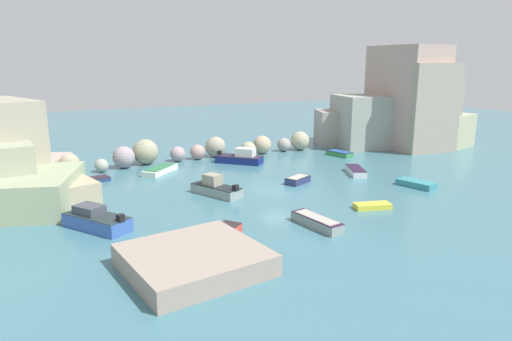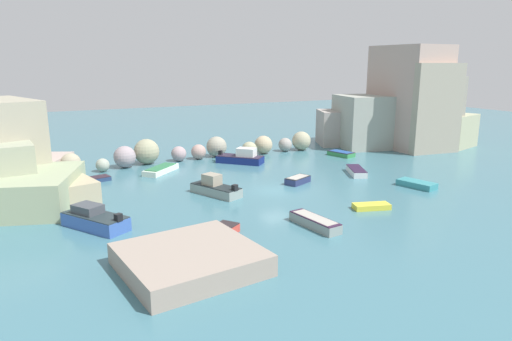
% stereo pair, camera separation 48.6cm
% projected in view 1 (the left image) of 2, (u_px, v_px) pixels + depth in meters
% --- Properties ---
extents(cove_water, '(160.00, 160.00, 0.00)m').
position_uv_depth(cove_water, '(276.00, 191.00, 39.28)').
color(cove_water, '#3F7180').
rests_on(cove_water, ground).
extents(cliff_headland_right, '(19.40, 15.39, 12.95)m').
position_uv_depth(cliff_headland_right, '(400.00, 113.00, 60.06)').
color(cliff_headland_right, '#9F9889').
rests_on(cliff_headland_right, ground).
extents(rock_breakwater, '(32.77, 4.09, 2.75)m').
position_uv_depth(rock_breakwater, '(177.00, 152.00, 50.48)').
color(rock_breakwater, '#A49085').
rests_on(rock_breakwater, ground).
extents(stone_dock, '(7.61, 7.33, 1.16)m').
position_uv_depth(stone_dock, '(194.00, 260.00, 24.11)').
color(stone_dock, gray).
rests_on(stone_dock, ground).
extents(channel_buoy, '(0.62, 0.62, 0.62)m').
position_uv_depth(channel_buoy, '(222.00, 160.00, 50.02)').
color(channel_buoy, '#E04C28').
rests_on(channel_buoy, cove_water).
extents(moored_boat_0, '(2.83, 2.18, 0.63)m').
position_uv_depth(moored_boat_0, '(298.00, 180.00, 41.62)').
color(moored_boat_0, navy).
rests_on(moored_boat_0, cove_water).
extents(moored_boat_1, '(3.34, 4.89, 1.71)m').
position_uv_depth(moored_boat_1, '(216.00, 188.00, 37.91)').
color(moored_boat_1, gray).
rests_on(moored_boat_1, cove_water).
extents(moored_boat_2, '(2.27, 3.56, 0.54)m').
position_uv_depth(moored_boat_2, '(416.00, 184.00, 40.47)').
color(moored_boat_2, teal).
rests_on(moored_boat_2, cove_water).
extents(moored_boat_3, '(2.45, 1.79, 0.43)m').
position_uv_depth(moored_boat_3, '(97.00, 179.00, 42.22)').
color(moored_boat_3, navy).
rests_on(moored_boat_3, cove_water).
extents(moored_boat_4, '(2.27, 3.36, 0.56)m').
position_uv_depth(moored_boat_4, '(340.00, 153.00, 53.97)').
color(moored_boat_4, '#338749').
rests_on(moored_boat_4, cove_water).
extents(moored_boat_5, '(4.13, 5.04, 1.53)m').
position_uv_depth(moored_boat_5, '(96.00, 220.00, 30.15)').
color(moored_boat_5, '#3A5EB0').
rests_on(moored_boat_5, cove_water).
extents(moored_boat_6, '(2.82, 3.98, 0.62)m').
position_uv_depth(moored_boat_6, '(356.00, 171.00, 45.13)').
color(moored_boat_6, silver).
rests_on(moored_boat_6, cove_water).
extents(moored_boat_7, '(1.68, 4.24, 0.70)m').
position_uv_depth(moored_boat_7, '(317.00, 222.00, 30.52)').
color(moored_boat_7, gray).
rests_on(moored_boat_7, cove_water).
extents(moored_boat_8, '(4.92, 4.99, 1.72)m').
position_uv_depth(moored_boat_8, '(241.00, 158.00, 49.94)').
color(moored_boat_8, navy).
rests_on(moored_boat_8, cove_water).
extents(moored_boat_9, '(4.34, 4.24, 0.61)m').
position_uv_depth(moored_boat_9, '(160.00, 170.00, 45.64)').
color(moored_boat_9, white).
rests_on(moored_boat_9, cove_water).
extents(moored_boat_10, '(2.96, 1.86, 0.41)m').
position_uv_depth(moored_boat_10, '(372.00, 206.00, 34.38)').
color(moored_boat_10, yellow).
rests_on(moored_boat_10, cove_water).
extents(moored_boat_11, '(2.89, 2.59, 0.60)m').
position_uv_depth(moored_boat_11, '(223.00, 232.00, 28.85)').
color(moored_boat_11, '#D04236').
rests_on(moored_boat_11, cove_water).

